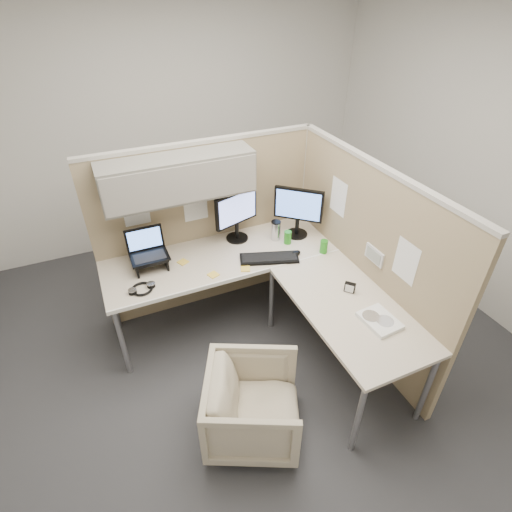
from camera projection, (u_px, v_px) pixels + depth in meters
name	position (u px, v px, depth m)	size (l,w,h in m)	color
ground	(257.00, 353.00, 3.49)	(4.50, 4.50, 0.00)	#2D2D31
partition_back	(195.00, 205.00, 3.41)	(2.00, 0.36, 1.63)	#9E8A67
partition_right	(361.00, 257.00, 3.27)	(0.07, 2.03, 1.63)	#9E8A67
desk	(265.00, 280.00, 3.23)	(2.00, 1.98, 0.73)	beige
office_chair	(253.00, 403.00, 2.72)	(0.62, 0.58, 0.64)	beige
monitor_left	(236.00, 212.00, 3.50)	(0.43, 0.20, 0.47)	black
monitor_right	(298.00, 209.00, 3.56)	(0.35, 0.32, 0.47)	black
laptop_station	(149.00, 254.00, 3.24)	(0.30, 0.26, 0.32)	black
keyboard	(269.00, 258.00, 3.39)	(0.49, 0.16, 0.02)	black
mouse	(296.00, 253.00, 3.44)	(0.10, 0.06, 0.03)	black
travel_mug	(276.00, 230.00, 3.60)	(0.09, 0.09, 0.19)	silver
soda_can_green	(324.00, 247.00, 3.45)	(0.07, 0.07, 0.12)	#268C1E
soda_can_silver	(288.00, 237.00, 3.57)	(0.07, 0.07, 0.12)	#268C1E
sticky_note_c	(183.00, 262.00, 3.36)	(0.08, 0.08, 0.01)	yellow
sticky_note_b	(245.00, 269.00, 3.28)	(0.08, 0.08, 0.01)	yellow
sticky_note_a	(213.00, 275.00, 3.21)	(0.08, 0.08, 0.01)	yellow
headphones	(142.00, 289.00, 3.05)	(0.21, 0.19, 0.03)	black
paper_stack	(380.00, 321.00, 2.77)	(0.23, 0.28, 0.03)	white
desk_clock	(350.00, 287.00, 3.02)	(0.08, 0.08, 0.08)	black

